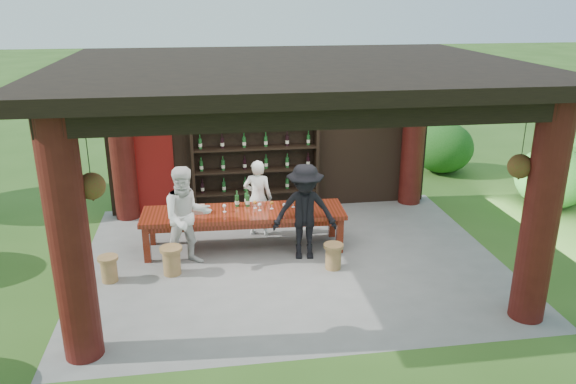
{
  "coord_description": "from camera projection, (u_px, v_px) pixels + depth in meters",
  "views": [
    {
      "loc": [
        -1.43,
        -9.06,
        4.51
      ],
      "look_at": [
        0.0,
        0.4,
        1.15
      ],
      "focal_mm": 35.0,
      "sensor_mm": 36.0,
      "label": 1
    }
  ],
  "objects": [
    {
      "name": "wine_shelf",
      "position": [
        255.0,
        160.0,
        11.98
      ],
      "size": [
        2.7,
        0.41,
        2.37
      ],
      "color": "black",
      "rests_on": "ground"
    },
    {
      "name": "tasting_table",
      "position": [
        244.0,
        217.0,
        10.38
      ],
      "size": [
        3.75,
        1.09,
        0.75
      ],
      "rotation": [
        0.0,
        0.0,
        -0.04
      ],
      "color": "#541D0C",
      "rests_on": "ground"
    },
    {
      "name": "table_bottles",
      "position": [
        244.0,
        198.0,
        10.56
      ],
      "size": [
        0.28,
        0.2,
        0.31
      ],
      "color": "#194C1E",
      "rests_on": "tasting_table"
    },
    {
      "name": "stool_far_left",
      "position": [
        109.0,
        268.0,
        9.29
      ],
      "size": [
        0.34,
        0.34,
        0.45
      ],
      "rotation": [
        0.0,
        0.0,
        -0.02
      ],
      "color": "olive",
      "rests_on": "ground"
    },
    {
      "name": "host",
      "position": [
        258.0,
        198.0,
        10.97
      ],
      "size": [
        0.64,
        0.5,
        1.53
      ],
      "primitive_type": "imported",
      "rotation": [
        0.0,
        0.0,
        2.87
      ],
      "color": "white",
      "rests_on": "ground"
    },
    {
      "name": "guest_man",
      "position": [
        305.0,
        212.0,
        9.94
      ],
      "size": [
        1.2,
        0.77,
        1.76
      ],
      "primitive_type": "imported",
      "rotation": [
        0.0,
        0.0,
        -0.11
      ],
      "color": "black",
      "rests_on": "ground"
    },
    {
      "name": "napkin_basket",
      "position": [
        197.0,
        209.0,
        10.23
      ],
      "size": [
        0.27,
        0.19,
        0.14
      ],
      "primitive_type": "cube",
      "rotation": [
        0.0,
        0.0,
        -0.04
      ],
      "color": "#BF6672",
      "rests_on": "tasting_table"
    },
    {
      "name": "table_glasses",
      "position": [
        262.0,
        206.0,
        10.37
      ],
      "size": [
        2.03,
        0.28,
        0.15
      ],
      "color": "silver",
      "rests_on": "tasting_table"
    },
    {
      "name": "pavilion",
      "position": [
        287.0,
        139.0,
        9.83
      ],
      "size": [
        7.5,
        6.0,
        3.6
      ],
      "color": "slate",
      "rests_on": "ground"
    },
    {
      "name": "stool_near_right",
      "position": [
        333.0,
        256.0,
        9.73
      ],
      "size": [
        0.35,
        0.35,
        0.46
      ],
      "rotation": [
        0.0,
        0.0,
        -0.24
      ],
      "color": "olive",
      "rests_on": "ground"
    },
    {
      "name": "stool_near_left",
      "position": [
        172.0,
        260.0,
        9.52
      ],
      "size": [
        0.38,
        0.38,
        0.5
      ],
      "rotation": [
        0.0,
        0.0,
        0.29
      ],
      "color": "olive",
      "rests_on": "ground"
    },
    {
      "name": "trees",
      "position": [
        451.0,
        58.0,
        10.8
      ],
      "size": [
        22.11,
        10.39,
        4.8
      ],
      "color": "#3F2819",
      "rests_on": "ground"
    },
    {
      "name": "shrubs",
      "position": [
        380.0,
        197.0,
        11.66
      ],
      "size": [
        15.49,
        8.99,
        1.36
      ],
      "color": "#194C14",
      "rests_on": "ground"
    },
    {
      "name": "ground",
      "position": [
        291.0,
        259.0,
        10.14
      ],
      "size": [
        90.0,
        90.0,
        0.0
      ],
      "primitive_type": "plane",
      "color": "#2D5119",
      "rests_on": "ground"
    },
    {
      "name": "guest_woman",
      "position": [
        187.0,
        217.0,
        9.67
      ],
      "size": [
        1.02,
        0.88,
        1.8
      ],
      "primitive_type": "imported",
      "rotation": [
        0.0,
        0.0,
        0.26
      ],
      "color": "silver",
      "rests_on": "ground"
    }
  ]
}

